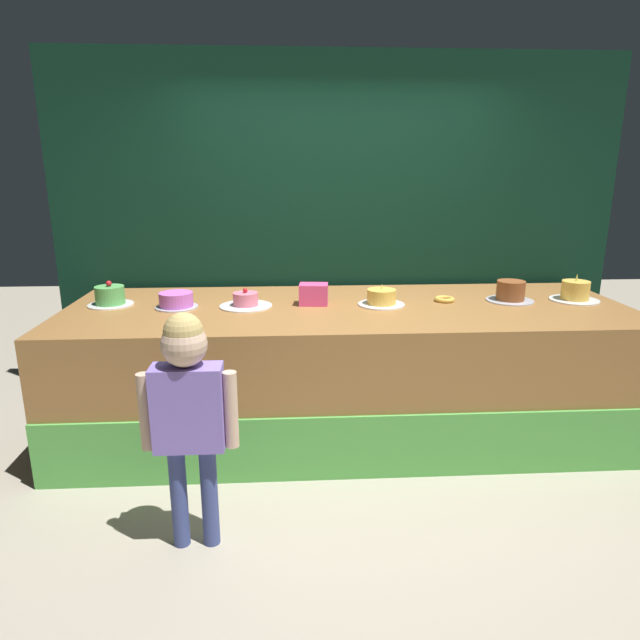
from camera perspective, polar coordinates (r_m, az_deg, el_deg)
The scene contains 12 objects.
ground_plane at distance 3.58m, azimuth 3.90°, elevation -15.72°, with size 12.00×12.00×0.00m, color #ADA38E.
stage_platform at distance 3.99m, azimuth 2.78°, elevation -5.00°, with size 3.86×1.39×0.92m.
curtain_backdrop at distance 4.56m, azimuth 1.85°, elevation 9.09°, with size 4.46×0.08×2.70m, color black.
child_figure at distance 2.73m, azimuth -13.33°, elevation -7.98°, with size 0.47×0.21×1.21m.
pink_box at distance 3.88m, azimuth -0.66°, elevation 2.64°, with size 0.20×0.14×0.15m, color #EE4A8B.
donut at distance 4.08m, azimuth 12.59°, elevation 2.08°, with size 0.14×0.14×0.03m, color #F2BF4C.
cake_far_left at distance 4.12m, azimuth -20.62°, elevation 2.25°, with size 0.31×0.31×0.17m.
cake_left at distance 3.92m, azimuth -14.45°, elevation 1.93°, with size 0.29×0.29×0.11m.
cake_center_left at distance 3.86m, azimuth -7.60°, elevation 1.91°, with size 0.36×0.36×0.13m.
cake_center_right at distance 3.89m, azimuth 6.29°, elevation 2.23°, with size 0.32×0.32×0.15m.
cake_right at distance 4.20m, azimuth 18.85°, elevation 2.71°, with size 0.33×0.33×0.15m.
cake_far_right at distance 4.39m, azimuth 24.57°, elevation 2.61°, with size 0.34×0.34×0.20m.
Camera 1 is at (-0.42, -3.04, 1.84)m, focal length 31.38 mm.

